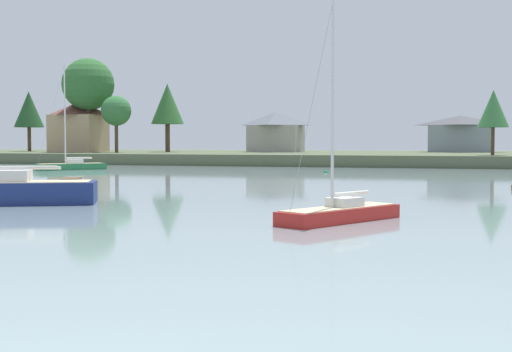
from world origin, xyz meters
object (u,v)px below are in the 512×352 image
object	(u,v)px
sailboat_navy	(0,199)
sailboat_green	(71,167)
sailboat_red	(340,217)
dinghy_sand	(72,182)
mooring_buoy_green	(326,172)

from	to	relation	value
sailboat_navy	sailboat_green	bearing A→B (deg)	115.96
sailboat_red	dinghy_sand	world-z (taller)	sailboat_red
mooring_buoy_green	sailboat_green	bearing A→B (deg)	-177.35
sailboat_red	sailboat_navy	distance (m)	18.28
dinghy_sand	mooring_buoy_green	bearing A→B (deg)	57.61
mooring_buoy_green	sailboat_red	bearing A→B (deg)	-78.71
sailboat_navy	mooring_buoy_green	bearing A→B (deg)	76.66
sailboat_navy	sailboat_red	bearing A→B (deg)	-9.09
sailboat_red	dinghy_sand	xyz separation A→B (m)	(-23.57, 19.23, -0.05)
sailboat_red	sailboat_green	bearing A→B (deg)	131.57
sailboat_navy	mooring_buoy_green	distance (m)	41.11
sailboat_red	sailboat_navy	size ratio (longest dim) A/B	0.70
sailboat_navy	dinghy_sand	size ratio (longest dim) A/B	4.00
sailboat_red	sailboat_green	world-z (taller)	sailboat_green
sailboat_red	sailboat_green	xyz separation A→B (m)	(-36.88, 41.57, 0.05)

